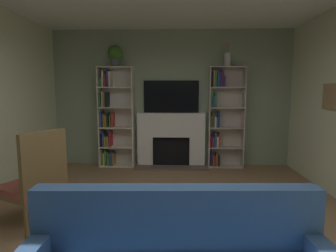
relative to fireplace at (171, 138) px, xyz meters
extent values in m
plane|color=#8B694B|center=(0.00, -3.06, -0.59)|extent=(7.58, 7.58, 0.00)
cube|color=gray|center=(0.00, 0.13, 0.83)|extent=(5.09, 0.06, 2.84)
cube|color=#9B7A50|center=(2.47, -1.44, 0.91)|extent=(0.03, 0.41, 0.39)
cube|color=#2C554A|center=(2.46, -1.44, 0.91)|extent=(0.01, 0.35, 0.33)
cube|color=white|center=(-0.55, 0.00, -0.28)|extent=(0.32, 0.19, 0.62)
cube|color=white|center=(0.55, 0.00, -0.28)|extent=(0.32, 0.19, 0.62)
cube|color=white|center=(0.00, 0.00, 0.29)|extent=(1.41, 0.19, 0.51)
cube|color=black|center=(0.00, 0.06, -0.28)|extent=(0.78, 0.08, 0.62)
cube|color=brown|center=(0.00, -0.24, -0.57)|extent=(1.51, 0.30, 0.03)
cube|color=black|center=(0.00, 0.07, 0.88)|extent=(1.15, 0.06, 0.67)
cube|color=silver|center=(-1.49, -0.06, 0.45)|extent=(0.02, 0.33, 2.07)
cube|color=silver|center=(-0.79, -0.06, 0.45)|extent=(0.02, 0.33, 2.07)
cube|color=silver|center=(-1.14, 0.09, 0.45)|extent=(0.72, 0.02, 2.07)
cube|color=silver|center=(-1.14, -0.06, -0.58)|extent=(0.68, 0.33, 0.02)
cube|color=olive|center=(-1.46, -0.02, -0.39)|extent=(0.02, 0.20, 0.35)
cube|color=beige|center=(-1.42, -0.03, -0.44)|extent=(0.02, 0.23, 0.26)
cube|color=#2F7A46|center=(-1.38, -0.03, -0.40)|extent=(0.04, 0.23, 0.33)
cube|color=olive|center=(-1.34, -0.03, -0.43)|extent=(0.03, 0.23, 0.28)
cube|color=#22654A|center=(-1.30, -0.04, -0.44)|extent=(0.03, 0.25, 0.25)
cube|color=#33477F|center=(-1.25, -0.05, -0.42)|extent=(0.04, 0.26, 0.29)
cube|color=#A47636|center=(-1.22, -0.04, -0.44)|extent=(0.02, 0.24, 0.25)
cube|color=silver|center=(-1.14, -0.06, -0.17)|extent=(0.68, 0.33, 0.02)
cube|color=black|center=(-1.45, -0.05, -0.03)|extent=(0.03, 0.25, 0.27)
cube|color=#34458F|center=(-1.41, -0.05, -0.01)|extent=(0.03, 0.27, 0.30)
cube|color=olive|center=(-1.37, -0.05, -0.05)|extent=(0.04, 0.27, 0.22)
cube|color=olive|center=(-1.33, -0.05, -0.05)|extent=(0.04, 0.26, 0.22)
cube|color=#AE2137|center=(-1.28, -0.04, 0.00)|extent=(0.03, 0.24, 0.32)
cube|color=silver|center=(-1.14, -0.06, 0.24)|extent=(0.68, 0.33, 0.02)
cube|color=#2D4392|center=(-1.45, -0.04, 0.42)|extent=(0.03, 0.25, 0.33)
cube|color=olive|center=(-1.40, -0.03, 0.39)|extent=(0.03, 0.23, 0.27)
cube|color=#A27A24|center=(-1.35, -0.05, 0.37)|extent=(0.03, 0.26, 0.24)
cube|color=#0B272D|center=(-1.32, -0.04, 0.40)|extent=(0.03, 0.23, 0.29)
cube|color=olive|center=(-1.28, -0.01, 0.37)|extent=(0.02, 0.19, 0.24)
cube|color=#B43931|center=(-1.23, -0.01, 0.40)|extent=(0.04, 0.18, 0.30)
cube|color=silver|center=(-1.14, -0.06, 0.66)|extent=(0.68, 0.33, 0.02)
cube|color=#2C693D|center=(-1.46, -0.05, 0.79)|extent=(0.02, 0.27, 0.26)
cube|color=beige|center=(-1.41, -0.04, 0.83)|extent=(0.03, 0.23, 0.32)
cube|color=#945C36|center=(-1.37, -0.05, 0.81)|extent=(0.03, 0.27, 0.30)
cube|color=black|center=(-1.33, -0.04, 0.82)|extent=(0.03, 0.24, 0.30)
cube|color=silver|center=(-1.14, -0.06, 1.07)|extent=(0.68, 0.33, 0.02)
cube|color=#317740|center=(-1.45, -0.02, 1.18)|extent=(0.04, 0.21, 0.21)
cube|color=beige|center=(-1.40, -0.03, 1.24)|extent=(0.04, 0.23, 0.33)
cube|color=#B22F1B|center=(-1.34, -0.04, 1.20)|extent=(0.03, 0.24, 0.25)
cube|color=#2B3998|center=(-1.30, -0.03, 1.26)|extent=(0.04, 0.22, 0.36)
cube|color=beige|center=(-1.25, -0.03, 1.24)|extent=(0.04, 0.23, 0.31)
cube|color=silver|center=(-1.14, -0.06, 1.47)|extent=(0.68, 0.33, 0.02)
cube|color=beige|center=(0.79, -0.05, 0.45)|extent=(0.02, 0.30, 2.07)
cube|color=beige|center=(1.49, -0.05, 0.45)|extent=(0.02, 0.30, 2.07)
cube|color=beige|center=(1.14, 0.09, 0.45)|extent=(0.72, 0.02, 2.07)
cube|color=beige|center=(1.14, -0.05, -0.58)|extent=(0.68, 0.30, 0.02)
cube|color=#542A6C|center=(0.82, -0.01, -0.44)|extent=(0.02, 0.17, 0.26)
cube|color=#314888|center=(0.85, -0.01, -0.41)|extent=(0.02, 0.18, 0.32)
cube|color=brown|center=(0.89, -0.03, -0.44)|extent=(0.02, 0.22, 0.25)
cube|color=#A52125|center=(0.93, -0.02, -0.46)|extent=(0.03, 0.20, 0.22)
cube|color=#9B5331|center=(0.96, -0.02, -0.44)|extent=(0.03, 0.20, 0.26)
cube|color=black|center=(1.00, -0.03, -0.45)|extent=(0.03, 0.21, 0.23)
cube|color=beige|center=(1.14, -0.05, -0.17)|extent=(0.68, 0.30, 0.02)
cube|color=red|center=(0.82, -0.03, -0.04)|extent=(0.03, 0.21, 0.24)
cube|color=#603379|center=(0.87, -0.04, -0.06)|extent=(0.03, 0.25, 0.21)
cube|color=#2D5087|center=(0.91, -0.03, -0.01)|extent=(0.03, 0.22, 0.30)
cube|color=beige|center=(0.96, -0.04, -0.05)|extent=(0.04, 0.23, 0.23)
cube|color=brown|center=(1.01, 0.00, -0.02)|extent=(0.04, 0.16, 0.29)
cube|color=beige|center=(1.14, -0.05, 0.24)|extent=(0.68, 0.30, 0.02)
cube|color=#2E6643|center=(0.82, -0.03, 0.38)|extent=(0.03, 0.22, 0.25)
cube|color=brown|center=(0.87, 0.00, 0.40)|extent=(0.04, 0.17, 0.30)
cube|color=beige|center=(0.91, -0.04, 0.36)|extent=(0.03, 0.24, 0.22)
cube|color=#315388|center=(0.94, -0.04, 0.36)|extent=(0.03, 0.25, 0.21)
cube|color=navy|center=(0.98, -0.02, 0.41)|extent=(0.03, 0.20, 0.32)
cube|color=beige|center=(1.14, -0.05, 0.66)|extent=(0.68, 0.30, 0.02)
cube|color=#1F6F3F|center=(0.82, -0.04, 0.82)|extent=(0.03, 0.23, 0.31)
cube|color=#354193|center=(0.87, -0.02, 0.78)|extent=(0.04, 0.20, 0.22)
cube|color=#2E7143|center=(0.91, 0.00, 0.82)|extent=(0.04, 0.17, 0.30)
cube|color=beige|center=(1.14, -0.05, 1.07)|extent=(0.68, 0.30, 0.02)
cube|color=black|center=(0.82, -0.03, 1.24)|extent=(0.02, 0.23, 0.33)
cube|color=olive|center=(0.86, -0.02, 1.24)|extent=(0.03, 0.21, 0.32)
cube|color=#3C7F38|center=(0.90, -0.03, 1.23)|extent=(0.02, 0.23, 0.30)
cube|color=#244E9A|center=(0.95, -0.04, 1.21)|extent=(0.04, 0.23, 0.26)
cube|color=#4C286E|center=(1.00, -0.04, 1.22)|extent=(0.03, 0.25, 0.29)
cube|color=#552F6E|center=(1.05, -0.01, 1.25)|extent=(0.04, 0.19, 0.34)
cube|color=#513771|center=(1.09, -0.01, 1.19)|extent=(0.02, 0.18, 0.22)
cube|color=beige|center=(1.14, -0.05, 1.47)|extent=(0.68, 0.30, 0.02)
cylinder|color=#4B555A|center=(-1.14, -0.05, 1.56)|extent=(0.18, 0.18, 0.16)
sphere|color=#3F6D27|center=(-1.14, -0.05, 1.76)|extent=(0.30, 0.30, 0.30)
cylinder|color=silver|center=(1.14, -0.05, 1.62)|extent=(0.13, 0.13, 0.27)
cylinder|color=#4C7F3F|center=(1.13, -0.06, 1.84)|extent=(0.01, 0.01, 0.17)
sphere|color=#D96983|center=(1.13, -0.06, 1.92)|extent=(0.06, 0.06, 0.06)
cylinder|color=#4C7F3F|center=(1.15, -0.03, 1.83)|extent=(0.01, 0.01, 0.15)
sphere|color=#D96983|center=(1.15, -0.03, 1.90)|extent=(0.06, 0.06, 0.06)
cube|color=#355481|center=(0.14, -3.88, 0.09)|extent=(2.06, 0.24, 0.45)
cylinder|color=brown|center=(-1.49, -3.01, -0.38)|extent=(0.04, 0.04, 0.40)
cylinder|color=brown|center=(-1.25, -2.52, -0.38)|extent=(0.04, 0.04, 0.40)
cylinder|color=brown|center=(-1.74, -2.28, -0.38)|extent=(0.04, 0.04, 0.40)
cube|color=#9F4E43|center=(-1.61, -2.64, -0.14)|extent=(0.80, 0.79, 0.08)
cube|color=brown|center=(-1.61, -2.64, -0.20)|extent=(0.80, 0.79, 0.04)
cube|color=brown|center=(-1.37, -2.76, 0.18)|extent=(0.31, 0.55, 0.73)
cube|color=olive|center=(0.15, -3.42, -0.21)|extent=(0.93, 0.43, 0.04)
cylinder|color=olive|center=(-0.29, -3.23, -0.41)|extent=(0.05, 0.05, 0.36)
cylinder|color=olive|center=(0.59, -3.23, -0.41)|extent=(0.05, 0.05, 0.36)
camera|label=1|loc=(0.15, -5.78, 1.00)|focal=29.65mm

